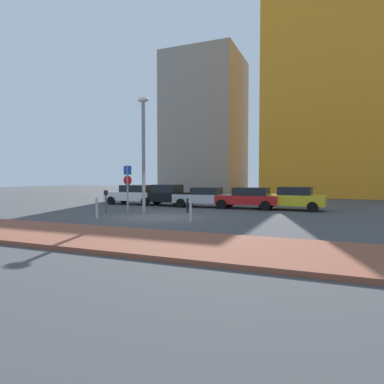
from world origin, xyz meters
TOP-DOWN VIEW (x-y plane):
  - ground_plane at (0.00, 0.00)m, footprint 120.00×120.00m
  - sidewalk_brick at (0.00, -6.34)m, footprint 40.00×3.82m
  - parked_car_white at (-5.87, 6.89)m, footprint 4.51×2.19m
  - parked_car_black at (-2.95, 6.88)m, footprint 4.18×2.26m
  - parked_car_silver at (0.17, 6.69)m, footprint 4.38×2.19m
  - parked_car_red at (3.29, 6.71)m, footprint 4.30×2.10m
  - parked_car_yellow at (6.11, 6.82)m, footprint 4.51×2.17m
  - parking_sign_post at (-3.25, 1.99)m, footprint 0.60×0.10m
  - parking_meter at (-3.95, 0.72)m, footprint 0.18×0.14m
  - street_lamp at (-1.63, 1.21)m, footprint 0.70×0.36m
  - traffic_bollard_near at (0.49, 2.77)m, footprint 0.13×0.13m
  - traffic_bollard_mid at (-2.67, -1.74)m, footprint 0.12×0.12m
  - traffic_bollard_far at (2.21, -0.86)m, footprint 0.12×0.12m
  - building_colorful_midrise at (10.99, 28.61)m, footprint 19.20×16.51m
  - building_under_construction at (-9.99, 34.61)m, footprint 11.30×11.60m

SIDE VIEW (x-z plane):
  - ground_plane at x=0.00m, z-range 0.00..0.00m
  - sidewalk_brick at x=0.00m, z-range 0.00..0.14m
  - traffic_bollard_near at x=0.49m, z-range 0.00..0.86m
  - traffic_bollard_far at x=2.21m, z-range 0.00..1.03m
  - traffic_bollard_mid at x=-2.67m, z-range 0.00..1.07m
  - parked_car_silver at x=0.17m, z-range 0.03..1.45m
  - parked_car_red at x=3.29m, z-range 0.04..1.49m
  - parked_car_yellow at x=6.11m, z-range 0.02..1.53m
  - parked_car_white at x=-5.87m, z-range 0.02..1.55m
  - parked_car_black at x=-2.95m, z-range 0.01..1.60m
  - parking_meter at x=-3.95m, z-range 0.20..1.56m
  - parking_sign_post at x=-3.25m, z-range 0.37..3.25m
  - street_lamp at x=-1.63m, z-range 0.62..7.38m
  - building_under_construction at x=-9.99m, z-range 0.00..21.30m
  - building_colorful_midrise at x=10.99m, z-range 0.00..28.42m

